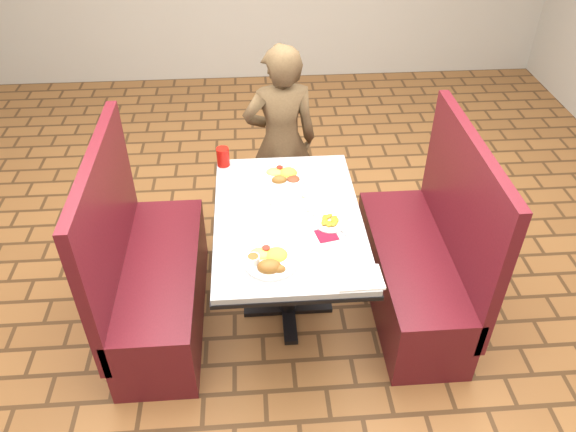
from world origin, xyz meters
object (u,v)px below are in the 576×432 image
object	(u,v)px
diner_person	(281,143)
plantain_plate	(330,222)
booth_bench_left	(152,279)
far_dinner_plate	(284,174)
dining_table	(288,230)
booth_bench_right	(421,265)
red_tumbler	(223,157)
near_dinner_plate	(270,259)

from	to	relation	value
diner_person	plantain_plate	world-z (taller)	diner_person
booth_bench_left	plantain_plate	xyz separation A→B (m)	(1.02, -0.08, 0.43)
far_dinner_plate	plantain_plate	distance (m)	0.50
dining_table	booth_bench_right	size ratio (longest dim) A/B	1.01
red_tumbler	plantain_plate	bearing A→B (deg)	-47.10
dining_table	red_tumbler	distance (m)	0.67
booth_bench_left	plantain_plate	size ratio (longest dim) A/B	6.90
booth_bench_right	near_dinner_plate	bearing A→B (deg)	-158.04
red_tumbler	dining_table	bearing A→B (deg)	-56.39
booth_bench_left	booth_bench_right	size ratio (longest dim) A/B	1.00
near_dinner_plate	plantain_plate	xyz separation A→B (m)	(0.34, 0.29, -0.02)
far_dinner_plate	plantain_plate	world-z (taller)	far_dinner_plate
booth_bench_right	near_dinner_plate	xyz separation A→B (m)	(-0.91, -0.37, 0.45)
far_dinner_plate	diner_person	bearing A→B (deg)	88.27
plantain_plate	diner_person	bearing A→B (deg)	101.83
red_tumbler	near_dinner_plate	bearing A→B (deg)	-75.07
booth_bench_left	dining_table	bearing A→B (deg)	0.00
booth_bench_left	booth_bench_right	distance (m)	1.60
dining_table	diner_person	bearing A→B (deg)	88.91
booth_bench_right	diner_person	world-z (taller)	diner_person
diner_person	near_dinner_plate	xyz separation A→B (m)	(-0.13, -1.26, 0.09)
booth_bench_left	booth_bench_right	bearing A→B (deg)	0.00
booth_bench_right	far_dinner_plate	world-z (taller)	booth_bench_right
dining_table	diner_person	size ratio (longest dim) A/B	0.88
dining_table	diner_person	world-z (taller)	diner_person
booth_bench_left	plantain_plate	bearing A→B (deg)	-4.68
diner_person	red_tumbler	world-z (taller)	diner_person
dining_table	near_dinner_plate	size ratio (longest dim) A/B	4.44
booth_bench_right	diner_person	bearing A→B (deg)	131.38
booth_bench_right	booth_bench_left	bearing A→B (deg)	180.00
booth_bench_left	red_tumbler	xyz separation A→B (m)	(0.44, 0.54, 0.48)
booth_bench_right	plantain_plate	distance (m)	0.73
dining_table	booth_bench_right	bearing A→B (deg)	0.00
dining_table	red_tumbler	bearing A→B (deg)	123.61
dining_table	plantain_plate	xyz separation A→B (m)	(0.22, -0.08, 0.11)
far_dinner_plate	dining_table	bearing A→B (deg)	-90.20
booth_bench_right	plantain_plate	world-z (taller)	booth_bench_right
near_dinner_plate	red_tumbler	size ratio (longest dim) A/B	2.34
dining_table	near_dinner_plate	xyz separation A→B (m)	(-0.12, -0.37, 0.13)
diner_person	booth_bench_left	bearing A→B (deg)	40.71
booth_bench_left	near_dinner_plate	distance (m)	0.90
diner_person	far_dinner_plate	bearing A→B (deg)	81.57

